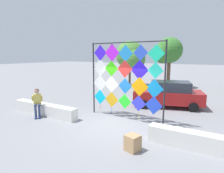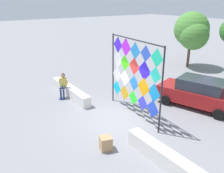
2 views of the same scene
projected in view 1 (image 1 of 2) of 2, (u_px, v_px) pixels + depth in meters
ground at (113, 126)px, 8.55m from camera, size 120.00×120.00×0.00m
plaza_ledge_left at (44, 109)px, 10.18m from camera, size 4.18×0.47×0.59m
plaza_ledge_right at (212, 144)px, 6.20m from camera, size 4.18×0.47×0.59m
kite_display_rack at (124, 75)px, 9.18m from camera, size 3.98×0.42×3.73m
seated_vendor at (37, 101)px, 9.74m from camera, size 0.69×0.68×1.43m
parked_car at (168, 94)px, 11.67m from camera, size 4.32×2.84×1.55m
cardboard_box_large at (133, 143)px, 6.35m from camera, size 0.53×0.53×0.53m
tree_broadleaf at (131, 56)px, 19.07m from camera, size 3.08×2.87×4.48m
tree_far_right at (168, 51)px, 18.16m from camera, size 2.62×2.55×4.73m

